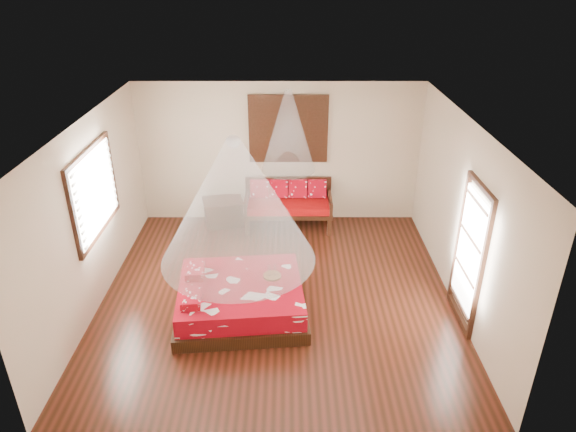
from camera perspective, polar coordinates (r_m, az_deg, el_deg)
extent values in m
cube|color=black|center=(8.32, -1.19, -8.71)|extent=(5.50, 5.50, 0.02)
cube|color=white|center=(7.08, -1.41, 10.29)|extent=(5.50, 5.50, 0.02)
cube|color=beige|center=(8.14, -21.11, 0.02)|extent=(0.02, 5.50, 2.80)
cube|color=beige|center=(8.02, 18.83, 0.02)|extent=(0.02, 5.50, 2.80)
cube|color=beige|center=(10.14, -0.98, 6.99)|extent=(5.50, 0.02, 2.80)
cube|color=beige|center=(5.27, -1.91, -13.48)|extent=(5.50, 0.02, 2.80)
cube|color=black|center=(7.91, -5.20, -9.97)|extent=(2.05, 1.89, 0.20)
cube|color=#A40516|center=(7.76, -5.28, -8.48)|extent=(1.94, 1.78, 0.30)
cube|color=#A40516|center=(7.39, -10.68, -8.89)|extent=(0.31, 0.52, 0.13)
cube|color=#A40516|center=(7.98, -10.28, -5.91)|extent=(0.31, 0.52, 0.13)
cube|color=black|center=(9.93, -4.56, -1.03)|extent=(0.08, 0.08, 0.42)
cube|color=black|center=(9.93, 4.62, -1.03)|extent=(0.08, 0.08, 0.42)
cube|color=black|center=(10.50, -4.31, 0.58)|extent=(0.08, 0.08, 0.42)
cube|color=black|center=(10.50, 4.37, 0.58)|extent=(0.08, 0.08, 0.42)
cube|color=black|center=(10.11, 0.03, 0.66)|extent=(1.71, 0.76, 0.08)
cube|color=#930507|center=(10.06, 0.03, 1.22)|extent=(1.65, 0.70, 0.14)
cube|color=black|center=(10.29, 0.03, 2.93)|extent=(1.71, 0.06, 0.55)
cube|color=black|center=(10.07, -4.61, 1.47)|extent=(0.06, 0.76, 0.30)
cube|color=black|center=(10.07, 4.67, 1.47)|extent=(0.06, 0.76, 0.30)
cube|color=#A40516|center=(10.17, -3.18, 3.02)|extent=(0.36, 0.19, 0.38)
cube|color=#A40516|center=(10.16, -1.04, 3.03)|extent=(0.36, 0.19, 0.38)
cube|color=#A40516|center=(10.16, 1.10, 3.03)|extent=(0.36, 0.19, 0.38)
cube|color=#A40516|center=(10.17, 3.25, 3.02)|extent=(0.36, 0.19, 0.38)
cube|color=black|center=(10.38, -7.18, 0.31)|extent=(0.84, 0.69, 0.48)
cube|color=black|center=(10.27, -7.27, 1.64)|extent=(0.89, 0.74, 0.05)
cube|color=black|center=(9.94, 0.03, 9.63)|extent=(1.52, 0.06, 1.32)
cube|color=black|center=(9.93, 0.03, 9.61)|extent=(1.35, 0.04, 1.10)
cube|color=black|center=(8.17, -20.74, 2.53)|extent=(0.08, 1.74, 1.34)
cube|color=white|center=(8.16, -20.47, 2.53)|extent=(0.04, 1.54, 1.10)
cube|color=black|center=(7.67, 19.47, -4.32)|extent=(0.08, 1.02, 2.16)
cube|color=white|center=(7.61, 19.44, -3.68)|extent=(0.03, 0.82, 1.70)
cylinder|color=brown|center=(7.81, -1.76, -6.66)|extent=(0.27, 0.27, 0.03)
cone|color=white|center=(7.01, -5.78, 1.62)|extent=(2.20, 2.20, 1.80)
cone|color=white|center=(9.46, 0.04, 9.39)|extent=(1.01, 1.01, 1.50)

